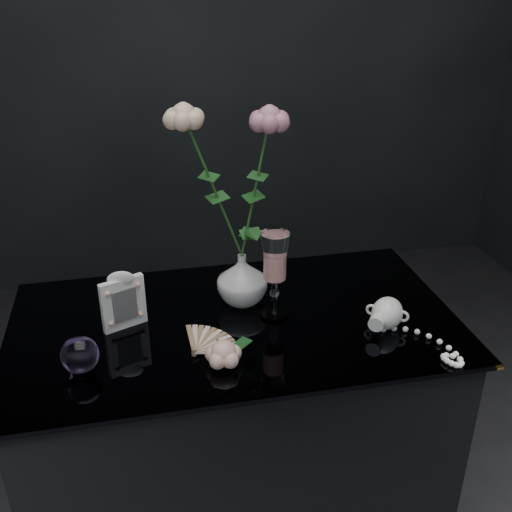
{
  "coord_description": "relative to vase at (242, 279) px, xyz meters",
  "views": [
    {
      "loc": [
        -0.2,
        -1.14,
        1.53
      ],
      "look_at": [
        0.05,
        0.06,
        0.92
      ],
      "focal_mm": 42.0,
      "sensor_mm": 36.0,
      "label": 1
    }
  ],
  "objects": [
    {
      "name": "paper_fan",
      "position": [
        -0.14,
        -0.2,
        -0.05
      ],
      "size": [
        0.23,
        0.2,
        0.02
      ],
      "primitive_type": null,
      "rotation": [
        0.0,
        0.0,
        0.29
      ],
      "color": "#F1E1C1",
      "rests_on": "table"
    },
    {
      "name": "picture_frame",
      "position": [
        -0.29,
        -0.05,
        0.01
      ],
      "size": [
        0.13,
        0.12,
        0.15
      ],
      "primitive_type": null,
      "rotation": [
        0.0,
        0.0,
        0.39
      ],
      "color": "white",
      "rests_on": "table"
    },
    {
      "name": "pearl_jar",
      "position": [
        0.31,
        -0.18,
        -0.03
      ],
      "size": [
        0.35,
        0.35,
        0.07
      ],
      "primitive_type": null,
      "rotation": [
        0.0,
        0.0,
        -0.61
      ],
      "color": "white",
      "rests_on": "table"
    },
    {
      "name": "vase",
      "position": [
        0.0,
        0.0,
        0.0
      ],
      "size": [
        0.13,
        0.13,
        0.13
      ],
      "primitive_type": "imported",
      "rotation": [
        0.0,
        0.0,
        0.01
      ],
      "color": "silver",
      "rests_on": "table"
    },
    {
      "name": "loose_rose",
      "position": [
        -0.09,
        -0.25,
        -0.04
      ],
      "size": [
        0.16,
        0.19,
        0.06
      ],
      "primitive_type": null,
      "rotation": [
        0.0,
        0.0,
        0.21
      ],
      "color": "#FAB6A1",
      "rests_on": "table"
    },
    {
      "name": "table",
      "position": [
        -0.03,
        -0.08,
        -0.45
      ],
      "size": [
        1.05,
        0.58,
        0.76
      ],
      "color": "black",
      "rests_on": "ground"
    },
    {
      "name": "roses",
      "position": [
        -0.02,
        -0.0,
        0.27
      ],
      "size": [
        0.27,
        0.11,
        0.42
      ],
      "color": "beige",
      "rests_on": "vase"
    },
    {
      "name": "paperweight",
      "position": [
        -0.38,
        -0.2,
        -0.03
      ],
      "size": [
        0.1,
        0.1,
        0.08
      ],
      "primitive_type": null,
      "rotation": [
        0.0,
        0.0,
        0.3
      ],
      "color": "#B280D0",
      "rests_on": "table"
    },
    {
      "name": "wine_glass",
      "position": [
        0.06,
        -0.08,
        0.04
      ],
      "size": [
        0.08,
        0.08,
        0.22
      ],
      "primitive_type": null,
      "rotation": [
        0.0,
        0.0,
        0.26
      ],
      "color": "white",
      "rests_on": "table"
    }
  ]
}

